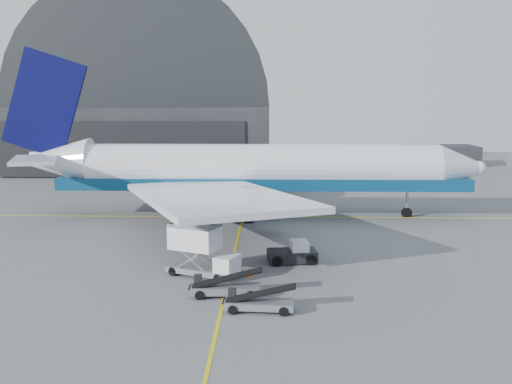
{
  "coord_description": "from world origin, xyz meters",
  "views": [
    {
      "loc": [
        3.12,
        -44.66,
        13.71
      ],
      "look_at": [
        1.79,
        10.59,
        4.5
      ],
      "focal_mm": 40.0,
      "sensor_mm": 36.0,
      "label": 1
    }
  ],
  "objects_px": {
    "belt_loader_a": "(225,287)",
    "belt_loader_b": "(258,303)",
    "airliner": "(243,170)",
    "catering_truck": "(200,251)",
    "pushback_tug": "(293,254)"
  },
  "relations": [
    {
      "from": "pushback_tug",
      "to": "belt_loader_b",
      "type": "height_order",
      "value": "belt_loader_b"
    },
    {
      "from": "airliner",
      "to": "belt_loader_b",
      "type": "xyz_separation_m",
      "value": [
        2.32,
        -29.78,
        -4.89
      ]
    },
    {
      "from": "pushback_tug",
      "to": "belt_loader_b",
      "type": "distance_m",
      "value": 11.53
    },
    {
      "from": "airliner",
      "to": "belt_loader_a",
      "type": "xyz_separation_m",
      "value": [
        -0.06,
        -26.97,
        -4.85
      ]
    },
    {
      "from": "catering_truck",
      "to": "belt_loader_a",
      "type": "distance_m",
      "value": 5.2
    },
    {
      "from": "airliner",
      "to": "pushback_tug",
      "type": "relative_size",
      "value": 12.9
    },
    {
      "from": "catering_truck",
      "to": "pushback_tug",
      "type": "distance_m",
      "value": 8.42
    },
    {
      "from": "pushback_tug",
      "to": "belt_loader_a",
      "type": "relative_size",
      "value": 0.83
    },
    {
      "from": "catering_truck",
      "to": "belt_loader_a",
      "type": "height_order",
      "value": "catering_truck"
    },
    {
      "from": "airliner",
      "to": "pushback_tug",
      "type": "height_order",
      "value": "airliner"
    },
    {
      "from": "catering_truck",
      "to": "belt_loader_b",
      "type": "distance_m",
      "value": 8.75
    },
    {
      "from": "catering_truck",
      "to": "belt_loader_a",
      "type": "bearing_deg",
      "value": -39.64
    },
    {
      "from": "belt_loader_a",
      "to": "catering_truck",
      "type": "bearing_deg",
      "value": 114.64
    },
    {
      "from": "belt_loader_a",
      "to": "belt_loader_b",
      "type": "xyz_separation_m",
      "value": [
        2.38,
        -2.81,
        -0.04
      ]
    },
    {
      "from": "catering_truck",
      "to": "pushback_tug",
      "type": "height_order",
      "value": "catering_truck"
    }
  ]
}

